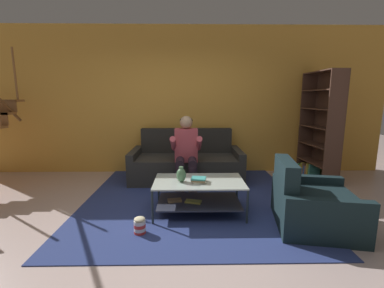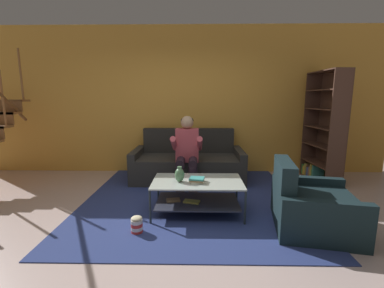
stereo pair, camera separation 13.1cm
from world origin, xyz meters
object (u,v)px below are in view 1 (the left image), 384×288
Objects in this scene: couch at (186,163)px; armchair at (312,205)px; bookshelf at (320,135)px; vase at (181,175)px; coffee_table at (198,191)px; book_stack at (199,180)px; popcorn_tub at (140,225)px; person_seated_center at (186,150)px.

armchair is (1.49, -1.85, -0.04)m from couch.
bookshelf is 1.84× the size of armchair.
couch is at bearing 87.72° from vase.
coffee_table is 0.19m from book_stack.
vase is at bearing 175.03° from book_stack.
bookshelf reaches higher than vase.
couch is 10.08× the size of vase.
book_stack is 0.91m from popcorn_tub.
armchair is (1.55, -0.34, -0.28)m from vase.
vase is at bearing -93.61° from person_seated_center.
coffee_table is at bearing 11.23° from vase.
book_stack is 1.04× the size of popcorn_tub.
vase is (-0.06, -1.51, 0.24)m from couch.
bookshelf is 2.14m from armchair.
book_stack is 2.77m from bookshelf.
vase is 0.10× the size of bookshelf.
couch is 1.73× the size of coffee_table.
couch is 1.54m from book_stack.
couch is 1.53m from vase.
person_seated_center is 1.63m from popcorn_tub.
book_stack is at bearing 166.37° from armchair.
popcorn_tub is at bearing -104.46° from couch.
person_seated_center is 1.13× the size of armchair.
bookshelf reaches higher than couch.
popcorn_tub is (-0.68, -0.47, -0.38)m from book_stack.
coffee_table is at bearing -79.76° from person_seated_center.
person_seated_center is 0.99m from coffee_table.
popcorn_tub is (-0.46, -0.49, -0.44)m from vase.
vase is 0.97× the size of book_stack.
person_seated_center is 1.00m from book_stack.
person_seated_center reaches higher than book_stack.
coffee_table is 1.38m from armchair.
coffee_table is at bearing 90.96° from book_stack.
armchair is (-0.98, -1.81, -0.59)m from bookshelf.
person_seated_center is 1.05× the size of coffee_table.
coffee_table is (0.16, -1.46, -0.00)m from couch.
couch is 1.66× the size of person_seated_center.
vase is at bearing 47.20° from popcorn_tub.
book_stack is at bearing -80.36° from person_seated_center.
vase is at bearing -168.77° from coffee_table.
coffee_table reaches higher than popcorn_tub.
person_seated_center is 6.15× the size of popcorn_tub.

